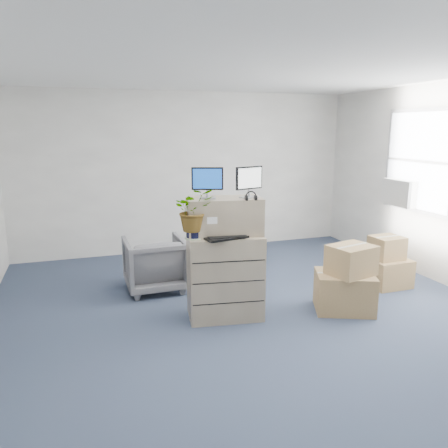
{
  "coord_description": "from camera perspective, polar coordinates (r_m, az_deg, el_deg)",
  "views": [
    {
      "loc": [
        -1.82,
        -4.06,
        2.18
      ],
      "look_at": [
        -0.34,
        0.4,
        1.14
      ],
      "focal_mm": 35.0,
      "sensor_mm": 36.0,
      "label": 1
    }
  ],
  "objects": [
    {
      "name": "cardboard_boxes",
      "position": [
        6.13,
        18.05,
        -5.87
      ],
      "size": [
        2.0,
        1.71,
        0.82
      ],
      "color": "#966C48",
      "rests_on": "ground"
    },
    {
      "name": "keyboard",
      "position": [
        4.8,
        0.29,
        -1.78
      ],
      "size": [
        0.51,
        0.28,
        0.02
      ],
      "primitive_type": "cube",
      "rotation": [
        0.0,
        0.0,
        0.19
      ],
      "color": "black",
      "rests_on": "filing_cabinet_lower"
    },
    {
      "name": "headphones",
      "position": [
        4.79,
        3.54,
        3.59
      ],
      "size": [
        0.13,
        0.03,
        0.13
      ],
      "primitive_type": "torus",
      "rotation": [
        1.57,
        0.0,
        -0.15
      ],
      "color": "black",
      "rests_on": "filing_cabinet_upper"
    },
    {
      "name": "mouse",
      "position": [
        4.92,
        4.04,
        -1.42
      ],
      "size": [
        0.11,
        0.09,
        0.03
      ],
      "primitive_type": "ellipsoid",
      "rotation": [
        0.0,
        0.0,
        -0.37
      ],
      "color": "silver",
      "rests_on": "filing_cabinet_lower"
    },
    {
      "name": "monitor_right",
      "position": [
        4.91,
        3.31,
        5.72
      ],
      "size": [
        0.35,
        0.18,
        0.35
      ],
      "rotation": [
        0.0,
        0.0,
        0.29
      ],
      "color": "#99999E",
      "rests_on": "filing_cabinet_upper"
    },
    {
      "name": "ground",
      "position": [
        4.96,
        5.31,
        -13.66
      ],
      "size": [
        7.0,
        7.0,
        0.0
      ],
      "primitive_type": "plane",
      "color": "#283148",
      "rests_on": "ground"
    },
    {
      "name": "phone_dock",
      "position": [
        4.97,
        -0.2,
        -0.9
      ],
      "size": [
        0.07,
        0.06,
        0.13
      ],
      "rotation": [
        0.0,
        0.0,
        -0.15
      ],
      "color": "silver",
      "rests_on": "filing_cabinet_lower"
    },
    {
      "name": "office_chair",
      "position": [
        6.03,
        -9.05,
        -4.84
      ],
      "size": [
        0.79,
        0.74,
        0.8
      ],
      "primitive_type": "imported",
      "rotation": [
        0.0,
        0.0,
        3.16
      ],
      "color": "#58595D",
      "rests_on": "ground"
    },
    {
      "name": "monitor_left",
      "position": [
        4.85,
        -2.18,
        5.62
      ],
      "size": [
        0.34,
        0.18,
        0.35
      ],
      "rotation": [
        0.0,
        0.0,
        -0.31
      ],
      "color": "#99999E",
      "rests_on": "filing_cabinet_upper"
    },
    {
      "name": "filing_cabinet_lower",
      "position": [
        5.1,
        0.12,
        -6.84
      ],
      "size": [
        0.91,
        0.63,
        0.98
      ],
      "primitive_type": "cube",
      "rotation": [
        0.0,
        0.0,
        -0.15
      ],
      "color": "gray",
      "rests_on": "ground"
    },
    {
      "name": "water_bottle",
      "position": [
        5.01,
        0.32,
        0.17
      ],
      "size": [
        0.07,
        0.07,
        0.25
      ],
      "primitive_type": "cylinder",
      "color": "#999DA2",
      "rests_on": "filing_cabinet_lower"
    },
    {
      "name": "filing_cabinet_upper",
      "position": [
        4.96,
        0.02,
        1.03
      ],
      "size": [
        0.9,
        0.54,
        0.42
      ],
      "primitive_type": "cube",
      "rotation": [
        0.0,
        0.0,
        -0.15
      ],
      "color": "gray",
      "rests_on": "filing_cabinet_lower"
    },
    {
      "name": "tissue_box",
      "position": [
        5.07,
        3.55,
        0.04
      ],
      "size": [
        0.25,
        0.13,
        0.09
      ],
      "primitive_type": "cube",
      "rotation": [
        0.0,
        0.0,
        0.03
      ],
      "color": "#3D74D2",
      "rests_on": "external_drive"
    },
    {
      "name": "potted_plant",
      "position": [
        4.77,
        -3.98,
        1.14
      ],
      "size": [
        0.43,
        0.48,
        0.46
      ],
      "rotation": [
        0.0,
        0.0,
        -0.15
      ],
      "color": "#AFC59E",
      "rests_on": "filing_cabinet_lower"
    },
    {
      "name": "wall_back",
      "position": [
        7.83,
        -4.88,
        6.71
      ],
      "size": [
        6.0,
        0.02,
        2.8
      ],
      "primitive_type": "cube",
      "color": "#B9B6B0",
      "rests_on": "ground"
    },
    {
      "name": "ac_unit",
      "position": [
        7.27,
        22.1,
        3.81
      ],
      "size": [
        0.24,
        0.6,
        0.4
      ],
      "primitive_type": "cube",
      "color": "silver",
      "rests_on": "wall_right"
    },
    {
      "name": "external_drive",
      "position": [
        5.15,
        3.27,
        -0.63
      ],
      "size": [
        0.22,
        0.18,
        0.06
      ],
      "primitive_type": "cube",
      "rotation": [
        0.0,
        0.0,
        -0.18
      ],
      "color": "black",
      "rests_on": "filing_cabinet_lower"
    }
  ]
}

